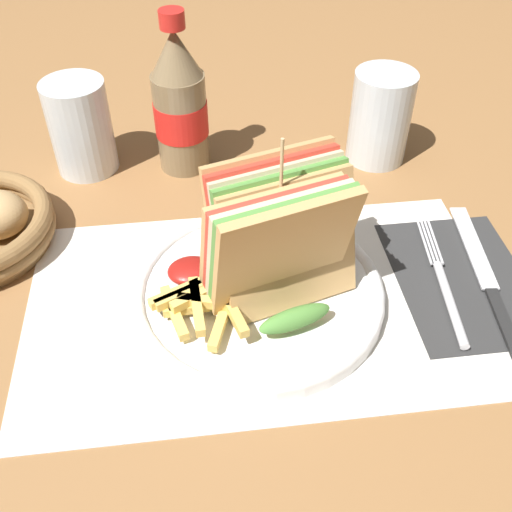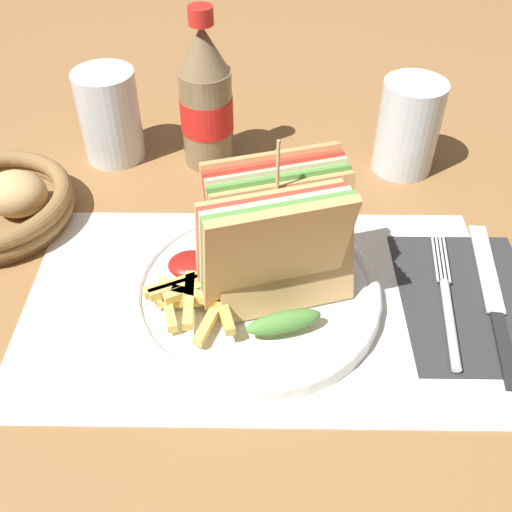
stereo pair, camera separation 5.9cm
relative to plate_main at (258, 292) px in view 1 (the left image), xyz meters
name	(u,v)px [view 1 (the left image)]	position (x,y,z in m)	size (l,w,h in m)	color
ground_plane	(232,293)	(-0.03, 0.01, -0.01)	(4.00, 4.00, 0.00)	olive
placemat	(264,302)	(0.00, -0.01, -0.01)	(0.47, 0.28, 0.00)	silver
plate_main	(258,292)	(0.00, 0.00, 0.00)	(0.25, 0.25, 0.02)	white
club_sandwich	(280,241)	(0.02, -0.01, 0.07)	(0.15, 0.13, 0.17)	tan
fries_pile	(200,304)	(-0.06, -0.03, 0.02)	(0.09, 0.09, 0.02)	#E0B756
ketchup_blob	(191,271)	(-0.06, 0.02, 0.02)	(0.05, 0.04, 0.02)	maroon
napkin	(462,279)	(0.21, 0.00, -0.01)	(0.13, 0.19, 0.00)	#2D2D2D
fork	(446,289)	(0.19, -0.02, 0.00)	(0.03, 0.18, 0.01)	silver
knife	(485,276)	(0.23, 0.00, 0.00)	(0.04, 0.22, 0.00)	black
coke_bottle_near	(180,105)	(-0.06, 0.25, 0.07)	(0.07, 0.07, 0.20)	#7A6647
glass_near	(380,117)	(0.18, 0.23, 0.05)	(0.08, 0.08, 0.12)	silver
glass_far	(82,132)	(-0.19, 0.26, 0.04)	(0.08, 0.08, 0.12)	silver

